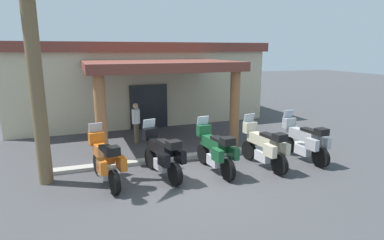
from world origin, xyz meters
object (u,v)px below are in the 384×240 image
Objects in this scene: motorcycle_orange at (105,160)px; motorcycle_cream at (264,146)px; motel_building at (137,80)px; pedestrian at (136,120)px; motorcycle_green at (215,150)px; motorcycle_silver at (304,141)px; palm_tree_roadside at (31,35)px; motorcycle_black at (162,154)px.

motorcycle_cream is at bearing -105.83° from motorcycle_orange.
pedestrian is at bearing -101.72° from motel_building.
pedestrian is at bearing 18.39° from motorcycle_green.
motorcycle_silver is 0.37× the size of palm_tree_roadside.
motel_building is 2.18× the size of palm_tree_roadside.
motorcycle_orange is 1.34× the size of pedestrian.
motorcycle_silver is at bearing 171.13° from pedestrian.
motorcycle_black and motorcycle_silver have the same top height.
motorcycle_black is 4.91m from motorcycle_silver.
motorcycle_orange is 0.99× the size of motorcycle_green.
motorcycle_cream is (2.51, -9.14, -1.38)m from motel_building.
motorcycle_silver is at bearing -5.90° from palm_tree_roadside.
motorcycle_green is at bearing -105.13° from motorcycle_orange.
motorcycle_black is 0.37× the size of palm_tree_roadside.
pedestrian is 0.27× the size of palm_tree_roadside.
palm_tree_roadside is (-8.16, 0.84, 3.38)m from motorcycle_silver.
motorcycle_green and motorcycle_cream have the same top height.
motorcycle_black is 0.99× the size of motorcycle_cream.
palm_tree_roadside is (-4.02, -8.19, 2.01)m from motel_building.
motorcycle_cream is at bearing 87.84° from motorcycle_silver.
motel_building reaches higher than motorcycle_green.
pedestrian reaches higher than motorcycle_silver.
motorcycle_green is 1.00× the size of motorcycle_cream.
palm_tree_roadside reaches higher than motorcycle_cream.
motorcycle_black is 3.78m from pedestrian.
motel_building is 10.03m from motorcycle_silver.
motorcycle_silver is (6.54, -0.18, 0.00)m from motorcycle_orange.
palm_tree_roadside is at bearing 77.97° from motorcycle_silver.
motorcycle_green is (3.27, -0.16, 0.00)m from motorcycle_orange.
palm_tree_roadside reaches higher than pedestrian.
motorcycle_green is (1.63, -0.17, 0.00)m from motorcycle_black.
motorcycle_green and motorcycle_silver have the same top height.
motorcycle_green is at bearing 78.25° from motorcycle_cream.
motorcycle_orange is 3.27m from motorcycle_green.
motorcycle_orange and motorcycle_cream have the same top height.
palm_tree_roadside is at bearing 64.97° from motorcycle_black.
motel_building is at bearing -70.94° from pedestrian.
motel_building reaches higher than motorcycle_cream.
motorcycle_green is at bearing 83.42° from motorcycle_silver.
motorcycle_cream is at bearing -100.85° from motorcycle_green.
motorcycle_black is at bearing -96.48° from motel_building.
motorcycle_silver is at bearing -92.92° from motorcycle_cream.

